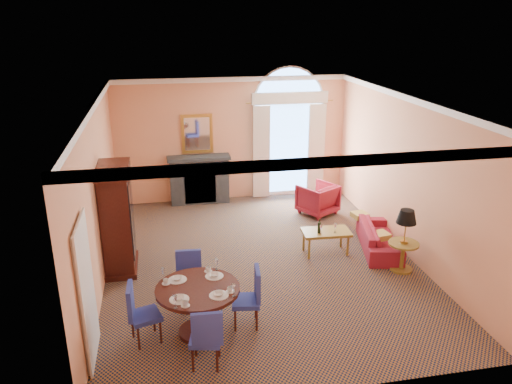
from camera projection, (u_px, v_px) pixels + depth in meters
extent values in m
plane|color=#13203D|center=(261.00, 261.00, 10.01)|extent=(7.50, 7.50, 0.00)
cube|color=#F8A576|center=(232.00, 140.00, 12.93)|extent=(6.00, 0.04, 3.20)
cube|color=#F8A576|center=(97.00, 196.00, 8.93)|extent=(0.04, 7.50, 3.20)
cube|color=#F8A576|center=(407.00, 177.00, 10.01)|extent=(0.04, 7.50, 3.20)
cube|color=silver|center=(261.00, 102.00, 8.93)|extent=(6.00, 7.50, 0.04)
cube|color=white|center=(261.00, 105.00, 8.95)|extent=(6.00, 7.50, 0.12)
cube|color=white|center=(87.00, 294.00, 6.92)|extent=(0.08, 0.90, 2.06)
cube|color=#373D41|center=(199.00, 181.00, 12.93)|extent=(1.50, 0.40, 1.20)
cube|color=#373D41|center=(199.00, 157.00, 12.68)|extent=(1.60, 0.46, 0.08)
cube|color=gold|center=(197.00, 134.00, 12.68)|extent=(0.80, 0.04, 1.00)
cube|color=white|center=(197.00, 134.00, 12.66)|extent=(0.64, 0.02, 0.84)
cube|color=white|center=(288.00, 150.00, 13.31)|extent=(1.90, 0.04, 2.50)
cube|color=#89B2E5|center=(288.00, 150.00, 13.30)|extent=(1.70, 0.02, 2.30)
cylinder|color=white|center=(289.00, 103.00, 12.88)|extent=(1.90, 0.04, 1.90)
cube|color=beige|center=(261.00, 152.00, 13.06)|extent=(0.45, 0.06, 2.45)
cube|color=beige|center=(316.00, 150.00, 13.33)|extent=(0.45, 0.06, 2.45)
cube|color=beige|center=(290.00, 98.00, 12.72)|extent=(2.00, 0.08, 0.30)
cube|color=black|center=(118.00, 222.00, 9.42)|extent=(0.53, 0.97, 1.94)
cube|color=black|center=(112.00, 170.00, 9.07)|extent=(0.60, 1.07, 0.15)
cube|color=black|center=(122.00, 266.00, 9.73)|extent=(0.60, 1.07, 0.10)
cylinder|color=black|center=(198.00, 289.00, 7.51)|extent=(1.28, 1.28, 0.05)
cylinder|color=black|center=(199.00, 312.00, 7.64)|extent=(0.17, 0.17, 0.75)
cylinder|color=black|center=(200.00, 331.00, 7.76)|extent=(0.64, 0.64, 0.06)
cylinder|color=white|center=(214.00, 276.00, 7.81)|extent=(0.29, 0.29, 0.01)
imported|color=white|center=(214.00, 275.00, 7.80)|extent=(0.15, 0.15, 0.04)
imported|color=white|center=(208.00, 269.00, 7.95)|extent=(0.09, 0.09, 0.07)
cylinder|color=white|center=(177.00, 280.00, 7.71)|extent=(0.29, 0.29, 0.01)
imported|color=white|center=(177.00, 278.00, 7.70)|extent=(0.15, 0.15, 0.04)
imported|color=white|center=(166.00, 281.00, 7.59)|extent=(0.09, 0.09, 0.07)
cylinder|color=white|center=(179.00, 299.00, 7.18)|extent=(0.29, 0.29, 0.01)
imported|color=white|center=(179.00, 298.00, 7.17)|extent=(0.15, 0.15, 0.04)
imported|color=white|center=(185.00, 303.00, 7.02)|extent=(0.09, 0.09, 0.07)
cylinder|color=white|center=(219.00, 295.00, 7.28)|extent=(0.29, 0.29, 0.01)
imported|color=white|center=(219.00, 294.00, 7.27)|extent=(0.15, 0.15, 0.04)
imported|color=white|center=(230.00, 289.00, 7.37)|extent=(0.09, 0.09, 0.07)
cube|color=#27349B|center=(191.00, 284.00, 8.33)|extent=(0.52, 0.52, 0.07)
cube|color=#27349B|center=(189.00, 264.00, 8.41)|extent=(0.43, 0.10, 0.51)
cylinder|color=black|center=(198.00, 289.00, 8.62)|extent=(0.03, 0.03, 0.39)
cylinder|color=black|center=(179.00, 294.00, 8.48)|extent=(0.03, 0.03, 0.39)
cylinder|color=black|center=(205.00, 299.00, 8.34)|extent=(0.03, 0.03, 0.39)
cylinder|color=black|center=(185.00, 303.00, 8.20)|extent=(0.03, 0.03, 0.39)
cube|color=#27349B|center=(206.00, 338.00, 6.94)|extent=(0.51, 0.51, 0.07)
cube|color=#27349B|center=(207.00, 330.00, 6.67)|extent=(0.43, 0.09, 0.51)
cylinder|color=black|center=(193.00, 360.00, 6.87)|extent=(0.03, 0.03, 0.39)
cylinder|color=black|center=(217.00, 360.00, 6.86)|extent=(0.03, 0.03, 0.39)
cylinder|color=black|center=(196.00, 345.00, 7.18)|extent=(0.03, 0.03, 0.39)
cylinder|color=black|center=(219.00, 345.00, 7.18)|extent=(0.03, 0.03, 0.39)
cube|color=#27349B|center=(246.00, 301.00, 7.83)|extent=(0.49, 0.49, 0.07)
cube|color=#27349B|center=(257.00, 284.00, 7.80)|extent=(0.11, 0.43, 0.51)
cylinder|color=black|center=(257.00, 320.00, 7.76)|extent=(0.03, 0.03, 0.39)
cylinder|color=black|center=(256.00, 308.00, 8.08)|extent=(0.03, 0.03, 0.39)
cylinder|color=black|center=(235.00, 320.00, 7.75)|extent=(0.03, 0.03, 0.39)
cylinder|color=black|center=(235.00, 308.00, 8.06)|extent=(0.03, 0.03, 0.39)
cube|color=#27349B|center=(145.00, 316.00, 7.46)|extent=(0.53, 0.53, 0.07)
cube|color=#27349B|center=(130.00, 301.00, 7.32)|extent=(0.08, 0.43, 0.51)
cylinder|color=black|center=(133.00, 326.00, 7.60)|extent=(0.03, 0.03, 0.39)
cylinder|color=black|center=(139.00, 338.00, 7.32)|extent=(0.03, 0.03, 0.39)
cylinder|color=black|center=(154.00, 320.00, 7.75)|extent=(0.03, 0.03, 0.39)
cylinder|color=black|center=(161.00, 332.00, 7.47)|extent=(0.03, 0.03, 0.39)
imported|color=maroon|center=(379.00, 238.00, 10.44)|extent=(1.10, 1.91, 0.52)
imported|color=maroon|center=(318.00, 199.00, 12.29)|extent=(1.12, 1.12, 0.76)
cube|color=olive|center=(326.00, 232.00, 10.21)|extent=(1.00, 0.59, 0.05)
cylinder|color=olive|center=(309.00, 249.00, 10.04)|extent=(0.05, 0.05, 0.43)
cylinder|color=olive|center=(348.00, 246.00, 10.19)|extent=(0.05, 0.05, 0.43)
cylinder|color=olive|center=(304.00, 241.00, 10.40)|extent=(0.05, 0.05, 0.43)
cylinder|color=olive|center=(341.00, 238.00, 10.55)|extent=(0.05, 0.05, 0.43)
cylinder|color=olive|center=(404.00, 244.00, 9.49)|extent=(0.58, 0.58, 0.04)
cylinder|color=olive|center=(402.00, 257.00, 9.59)|extent=(0.08, 0.08, 0.54)
cylinder|color=olive|center=(401.00, 269.00, 9.67)|extent=(0.43, 0.43, 0.04)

